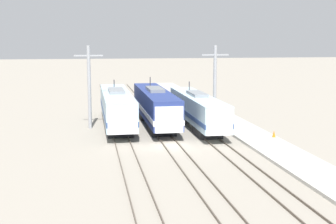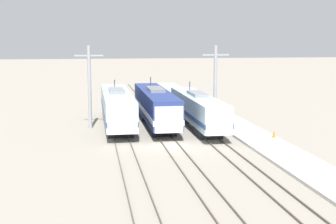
{
  "view_description": "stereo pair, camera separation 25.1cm",
  "coord_description": "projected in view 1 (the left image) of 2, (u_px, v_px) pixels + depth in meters",
  "views": [
    {
      "loc": [
        -7.38,
        -41.82,
        9.74
      ],
      "look_at": [
        0.35,
        3.82,
        2.54
      ],
      "focal_mm": 50.0,
      "sensor_mm": 36.0,
      "label": 1
    },
    {
      "loc": [
        -7.13,
        -41.86,
        9.74
      ],
      "look_at": [
        0.35,
        3.82,
        2.54
      ],
      "focal_mm": 50.0,
      "sensor_mm": 36.0,
      "label": 2
    }
  ],
  "objects": [
    {
      "name": "platform",
      "position": [
        262.0,
        141.0,
        44.89
      ],
      "size": [
        4.0,
        120.0,
        0.25
      ],
      "color": "#A8A59E",
      "rests_on": "ground_plane"
    },
    {
      "name": "rail_pair_center",
      "position": [
        171.0,
        145.0,
        43.44
      ],
      "size": [
        1.51,
        120.0,
        0.15
      ],
      "color": "#4C4238",
      "rests_on": "ground_plane"
    },
    {
      "name": "catenary_tower_left",
      "position": [
        89.0,
        86.0,
        51.11
      ],
      "size": [
        3.12,
        0.38,
        9.1
      ],
      "color": "gray",
      "rests_on": "ground_plane"
    },
    {
      "name": "locomotive_center",
      "position": [
        156.0,
        107.0,
        52.99
      ],
      "size": [
        3.0,
        19.12,
        5.2
      ],
      "color": "black",
      "rests_on": "ground_plane"
    },
    {
      "name": "ground_plane",
      "position": [
        171.0,
        145.0,
        43.45
      ],
      "size": [
        400.0,
        400.0,
        0.0
      ],
      "primitive_type": "plane",
      "color": "gray"
    },
    {
      "name": "locomotive_far_right",
      "position": [
        198.0,
        110.0,
        51.57
      ],
      "size": [
        2.78,
        18.55,
        4.79
      ],
      "color": "#232326",
      "rests_on": "ground_plane"
    },
    {
      "name": "traffic_cone",
      "position": [
        274.0,
        134.0,
        45.8
      ],
      "size": [
        0.34,
        0.34,
        0.66
      ],
      "color": "orange",
      "rests_on": "platform"
    },
    {
      "name": "rail_pair_far_left",
      "position": [
        124.0,
        146.0,
        42.72
      ],
      "size": [
        1.51,
        120.0,
        0.15
      ],
      "color": "#4C4238",
      "rests_on": "ground_plane"
    },
    {
      "name": "catenary_tower_right",
      "position": [
        215.0,
        84.0,
        53.45
      ],
      "size": [
        3.12,
        0.38,
        9.1
      ],
      "color": "gray",
      "rests_on": "ground_plane"
    },
    {
      "name": "locomotive_far_left",
      "position": [
        117.0,
        108.0,
        52.39
      ],
      "size": [
        3.08,
        19.5,
        4.91
      ],
      "color": "#232326",
      "rests_on": "ground_plane"
    },
    {
      "name": "rail_pair_far_right",
      "position": [
        217.0,
        143.0,
        44.17
      ],
      "size": [
        1.51,
        120.0,
        0.15
      ],
      "color": "#4C4238",
      "rests_on": "ground_plane"
    }
  ]
}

